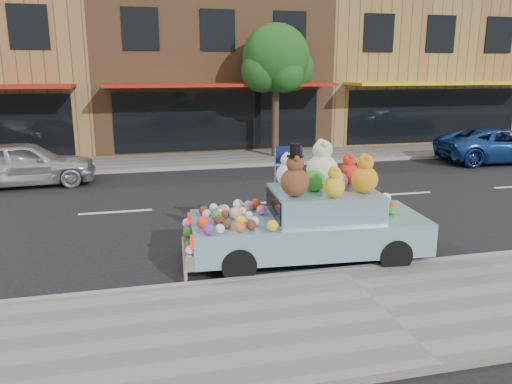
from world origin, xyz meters
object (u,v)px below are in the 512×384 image
object	(u,v)px
street_tree	(276,64)
car_blue	(500,145)
art_car	(309,219)
car_silver	(25,164)

from	to	relation	value
street_tree	car_blue	world-z (taller)	street_tree
street_tree	car_blue	xyz separation A→B (m)	(8.16, -2.85, -3.03)
art_car	street_tree	bearing A→B (deg)	81.89
car_blue	art_car	xyz separation A→B (m)	(-10.52, -7.87, 0.14)
car_silver	street_tree	bearing A→B (deg)	-76.12
street_tree	art_car	xyz separation A→B (m)	(-2.36, -10.72, -2.89)
street_tree	art_car	size ratio (longest dim) A/B	1.13
car_silver	art_car	size ratio (longest dim) A/B	0.89
street_tree	car_blue	bearing A→B (deg)	-19.23
car_silver	car_blue	distance (m)	16.95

